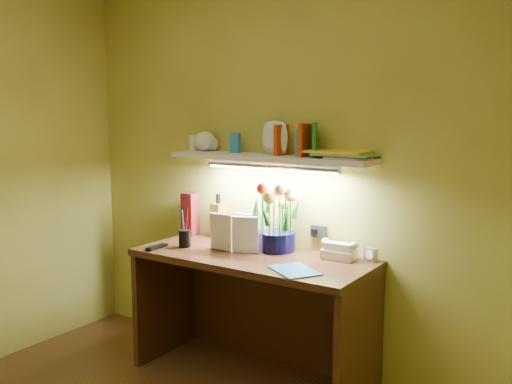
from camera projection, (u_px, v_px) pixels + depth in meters
desk at (252, 317)px, 3.34m from camera, size 1.40×0.60×0.75m
flower_bouquet at (277, 218)px, 3.36m from camera, size 0.30×0.30×0.39m
telephone at (339, 249)px, 3.19m from camera, size 0.19×0.14×0.11m
desk_clock at (371, 254)px, 3.15m from camera, size 0.08×0.06×0.07m
whisky_bottle at (218, 216)px, 3.70m from camera, size 0.09×0.09×0.29m
whisky_box at (190, 214)px, 3.80m from camera, size 0.09×0.09×0.28m
pen_cup at (185, 233)px, 3.46m from camera, size 0.09×0.09×0.18m
art_card at (247, 229)px, 3.53m from camera, size 0.19×0.05×0.19m
tv_remote at (157, 247)px, 3.44m from camera, size 0.06×0.16×0.02m
blue_folder at (294, 270)px, 2.95m from camera, size 0.32×0.30×0.01m
desk_book_a at (210, 230)px, 3.44m from camera, size 0.17×0.04×0.22m
desk_book_b at (232, 234)px, 3.33m from camera, size 0.15×0.07×0.22m
wall_shelf at (273, 152)px, 3.35m from camera, size 1.31×0.31×0.22m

